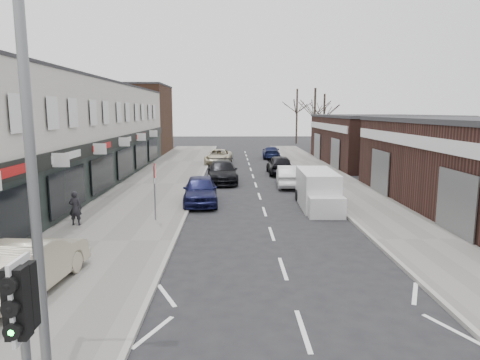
{
  "coord_description": "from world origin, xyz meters",
  "views": [
    {
      "loc": [
        -1.66,
        -7.29,
        5.08
      ],
      "look_at": [
        -1.36,
        8.07,
        2.6
      ],
      "focal_mm": 32.0,
      "sensor_mm": 36.0,
      "label": 1
    }
  ],
  "objects_px": {
    "pedestrian": "(75,208)",
    "parked_car_right_a": "(289,176)",
    "parked_car_left_a": "(200,190)",
    "parked_car_right_c": "(271,152)",
    "parked_car_right_b": "(279,165)",
    "sedan_on_pavement": "(30,264)",
    "white_van": "(318,190)",
    "warning_sign": "(155,175)",
    "parked_car_left_b": "(222,172)",
    "street_lamp": "(41,142)",
    "traffic_light": "(22,318)",
    "parked_car_left_c": "(219,157)"
  },
  "relations": [
    {
      "from": "parked_car_left_c",
      "to": "parked_car_right_a",
      "type": "relative_size",
      "value": 1.16
    },
    {
      "from": "pedestrian",
      "to": "parked_car_right_a",
      "type": "relative_size",
      "value": 0.35
    },
    {
      "from": "warning_sign",
      "to": "parked_car_right_b",
      "type": "distance_m",
      "value": 16.84
    },
    {
      "from": "pedestrian",
      "to": "parked_car_right_c",
      "type": "relative_size",
      "value": 0.34
    },
    {
      "from": "pedestrian",
      "to": "parked_car_left_a",
      "type": "xyz_separation_m",
      "value": [
        5.13,
        4.82,
        -0.1
      ]
    },
    {
      "from": "traffic_light",
      "to": "white_van",
      "type": "bearing_deg",
      "value": 66.71
    },
    {
      "from": "traffic_light",
      "to": "sedan_on_pavement",
      "type": "relative_size",
      "value": 0.69
    },
    {
      "from": "parked_car_right_c",
      "to": "white_van",
      "type": "bearing_deg",
      "value": 93.93
    },
    {
      "from": "parked_car_right_c",
      "to": "sedan_on_pavement",
      "type": "bearing_deg",
      "value": 77.32
    },
    {
      "from": "street_lamp",
      "to": "parked_car_right_c",
      "type": "relative_size",
      "value": 1.79
    },
    {
      "from": "parked_car_left_c",
      "to": "pedestrian",
      "type": "bearing_deg",
      "value": -99.2
    },
    {
      "from": "warning_sign",
      "to": "white_van",
      "type": "relative_size",
      "value": 0.53
    },
    {
      "from": "sedan_on_pavement",
      "to": "pedestrian",
      "type": "height_order",
      "value": "pedestrian"
    },
    {
      "from": "parked_car_right_b",
      "to": "parked_car_right_c",
      "type": "xyz_separation_m",
      "value": [
        0.4,
        11.95,
        -0.14
      ]
    },
    {
      "from": "white_van",
      "to": "parked_car_left_c",
      "type": "distance_m",
      "value": 19.96
    },
    {
      "from": "sedan_on_pavement",
      "to": "traffic_light",
      "type": "bearing_deg",
      "value": 120.49
    },
    {
      "from": "warning_sign",
      "to": "parked_car_right_c",
      "type": "distance_m",
      "value": 28.17
    },
    {
      "from": "warning_sign",
      "to": "parked_car_right_c",
      "type": "height_order",
      "value": "warning_sign"
    },
    {
      "from": "sedan_on_pavement",
      "to": "white_van",
      "type": "bearing_deg",
      "value": -128.34
    },
    {
      "from": "pedestrian",
      "to": "parked_car_right_a",
      "type": "height_order",
      "value": "pedestrian"
    },
    {
      "from": "street_lamp",
      "to": "parked_car_right_c",
      "type": "height_order",
      "value": "street_lamp"
    },
    {
      "from": "pedestrian",
      "to": "parked_car_right_b",
      "type": "bearing_deg",
      "value": -121.66
    },
    {
      "from": "parked_car_left_b",
      "to": "parked_car_right_a",
      "type": "bearing_deg",
      "value": -23.03
    },
    {
      "from": "warning_sign",
      "to": "parked_car_right_b",
      "type": "xyz_separation_m",
      "value": [
        7.36,
        15.08,
        -1.41
      ]
    },
    {
      "from": "pedestrian",
      "to": "street_lamp",
      "type": "bearing_deg",
      "value": 110.8
    },
    {
      "from": "white_van",
      "to": "parked_car_left_a",
      "type": "height_order",
      "value": "white_van"
    },
    {
      "from": "parked_car_left_a",
      "to": "parked_car_right_c",
      "type": "relative_size",
      "value": 1.02
    },
    {
      "from": "sedan_on_pavement",
      "to": "pedestrian",
      "type": "bearing_deg",
      "value": -74.68
    },
    {
      "from": "parked_car_left_a",
      "to": "parked_car_left_b",
      "type": "distance_m",
      "value": 7.26
    },
    {
      "from": "pedestrian",
      "to": "parked_car_left_a",
      "type": "relative_size",
      "value": 0.33
    },
    {
      "from": "sedan_on_pavement",
      "to": "parked_car_right_a",
      "type": "relative_size",
      "value": 1.02
    },
    {
      "from": "street_lamp",
      "to": "parked_car_right_a",
      "type": "relative_size",
      "value": 1.83
    },
    {
      "from": "white_van",
      "to": "parked_car_right_b",
      "type": "height_order",
      "value": "white_van"
    },
    {
      "from": "pedestrian",
      "to": "parked_car_right_b",
      "type": "height_order",
      "value": "pedestrian"
    },
    {
      "from": "warning_sign",
      "to": "parked_car_left_b",
      "type": "xyz_separation_m",
      "value": [
        2.81,
        11.12,
        -1.43
      ]
    },
    {
      "from": "parked_car_left_c",
      "to": "parked_car_right_b",
      "type": "distance_m",
      "value": 8.63
    },
    {
      "from": "street_lamp",
      "to": "parked_car_left_a",
      "type": "height_order",
      "value": "street_lamp"
    },
    {
      "from": "warning_sign",
      "to": "parked_car_right_b",
      "type": "bearing_deg",
      "value": 63.98
    },
    {
      "from": "warning_sign",
      "to": "parked_car_left_a",
      "type": "distance_m",
      "value": 4.54
    },
    {
      "from": "parked_car_right_c",
      "to": "pedestrian",
      "type": "bearing_deg",
      "value": 71.52
    },
    {
      "from": "white_van",
      "to": "parked_car_left_c",
      "type": "xyz_separation_m",
      "value": [
        -5.84,
        19.09,
        -0.22
      ]
    },
    {
      "from": "sedan_on_pavement",
      "to": "parked_car_left_a",
      "type": "relative_size",
      "value": 0.98
    },
    {
      "from": "sedan_on_pavement",
      "to": "parked_car_left_a",
      "type": "height_order",
      "value": "sedan_on_pavement"
    },
    {
      "from": "street_lamp",
      "to": "parked_car_left_a",
      "type": "bearing_deg",
      "value": 86.15
    },
    {
      "from": "white_van",
      "to": "parked_car_right_c",
      "type": "height_order",
      "value": "white_van"
    },
    {
      "from": "pedestrian",
      "to": "parked_car_left_b",
      "type": "xyz_separation_m",
      "value": [
        6.17,
        12.01,
        -0.11
      ]
    },
    {
      "from": "traffic_light",
      "to": "parked_car_left_b",
      "type": "xyz_separation_m",
      "value": [
        2.05,
        25.13,
        -1.65
      ]
    },
    {
      "from": "sedan_on_pavement",
      "to": "parked_car_right_c",
      "type": "relative_size",
      "value": 1.0
    },
    {
      "from": "traffic_light",
      "to": "parked_car_left_c",
      "type": "height_order",
      "value": "traffic_light"
    },
    {
      "from": "traffic_light",
      "to": "pedestrian",
      "type": "xyz_separation_m",
      "value": [
        -4.13,
        13.13,
        -1.53
      ]
    }
  ]
}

